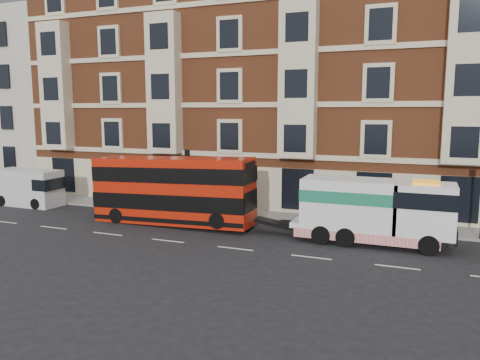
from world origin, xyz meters
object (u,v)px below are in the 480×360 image
Objects in this scene: double_decker_bus at (173,189)px; box_van at (28,188)px; pedestrian at (146,195)px; tow_truck at (371,210)px.

double_decker_bus is 1.99× the size of box_van.
pedestrian is at bearing 141.38° from double_decker_bus.
box_van is (-13.19, 1.31, -0.90)m from double_decker_bus.
tow_truck is at bearing 0.00° from double_decker_bus.
pedestrian is at bearing 12.28° from box_van.
double_decker_bus is 5.51× the size of pedestrian.
tow_truck is 4.41× the size of pedestrian.
double_decker_bus reaches higher than pedestrian.
double_decker_bus is at bearing -36.77° from pedestrian.
pedestrian is (-16.06, 3.20, -0.75)m from tow_truck.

